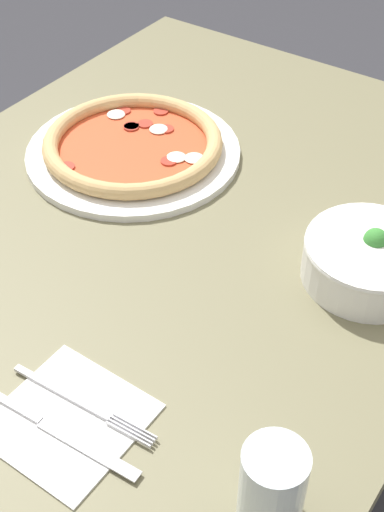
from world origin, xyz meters
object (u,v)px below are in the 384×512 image
at_px(pizza, 133,146).
at_px(bowl, 369,258).
at_px(fork, 80,402).
at_px(knife, 49,426).
at_px(glass, 272,487).

xyz_separation_m(pizza, bowl, (0.05, 0.44, 0.02)).
distance_m(pizza, bowl, 0.44).
xyz_separation_m(fork, knife, (0.04, -0.01, -0.00)).
relative_size(pizza, glass, 3.46).
bearing_deg(pizza, fork, 31.35).
bearing_deg(knife, glass, 8.53).
xyz_separation_m(bowl, knife, (0.42, -0.18, -0.03)).
bearing_deg(pizza, bowl, 83.32).
relative_size(fork, knife, 0.89).
height_order(pizza, glass, glass).
relative_size(fork, glass, 1.92).
height_order(knife, glass, glass).
bearing_deg(pizza, knife, 28.28).
xyz_separation_m(fork, glass, (-0.01, 0.24, 0.05)).
relative_size(knife, glass, 2.15).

